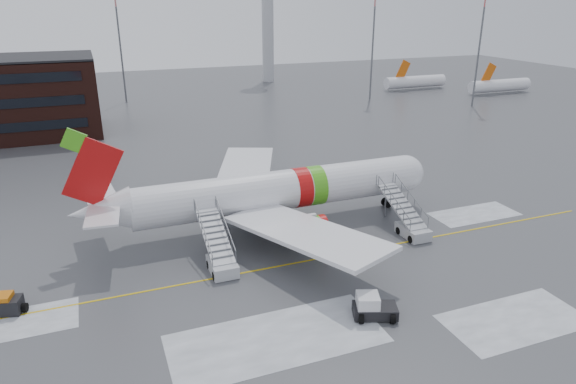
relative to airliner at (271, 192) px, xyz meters
name	(u,v)px	position (x,y,z in m)	size (l,w,h in m)	color
ground	(302,256)	(0.31, -7.05, -3.42)	(260.00, 260.00, 0.00)	#494C4F
airliner	(271,192)	(0.00, 0.00, 0.00)	(35.03, 32.97, 11.18)	white
airstair_fwd	(409,223)	(11.32, -6.54, -2.35)	(2.05, 7.70, 3.48)	#A6A8AD
airstair_aft	(220,256)	(-6.78, -6.54, -2.35)	(2.05, 7.70, 3.48)	#B7BABF
pushback_tug	(372,307)	(1.33, -17.11, -2.66)	(3.38, 2.98, 1.72)	black
baggage_tractor	(5,305)	(-22.41, -7.42, -2.79)	(2.99, 1.80, 1.49)	black
control_tower	(268,7)	(30.31, 87.95, 15.33)	(6.40, 6.40, 30.00)	#B2B5BA
light_mast_far_ne	(373,34)	(42.31, 54.95, 10.42)	(1.20, 1.20, 24.25)	#595B60
light_mast_far_n	(119,35)	(-7.69, 70.95, 10.42)	(1.20, 1.20, 24.25)	#595B60
light_mast_far_e	(481,36)	(58.31, 40.95, 10.42)	(1.20, 1.20, 24.25)	#595B60
distant_aircraft	(442,92)	(62.81, 56.95, -3.42)	(35.00, 18.00, 8.00)	#D8590C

